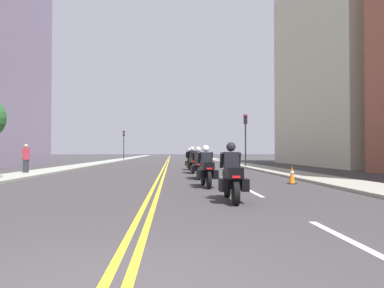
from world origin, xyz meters
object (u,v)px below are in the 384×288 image
Objects in this scene: motorcycle_3 at (192,162)px; traffic_light_far at (124,140)px; traffic_light_near at (246,131)px; motorcycle_2 at (198,166)px; traffic_cone_0 at (292,175)px; motorcycle_0 at (232,178)px; motorcycle_1 at (206,170)px; motorcycle_4 at (190,161)px; pedestrian_0 at (26,159)px.

traffic_light_far is at bearing 104.56° from motorcycle_3.
motorcycle_3 is at bearing -122.74° from traffic_light_near.
motorcycle_2 is 4.72m from traffic_cone_0.
motorcycle_0 is at bearing -124.37° from traffic_cone_0.
motorcycle_3 is (-0.02, 8.64, 0.03)m from motorcycle_1.
motorcycle_3 is (-0.03, 4.60, 0.04)m from motorcycle_2.
motorcycle_2 is 4.60m from motorcycle_3.
traffic_light_near reaches higher than motorcycle_2.
traffic_light_far is at bearing 105.42° from motorcycle_2.
traffic_light_near is (5.06, 7.87, 2.48)m from motorcycle_3.
motorcycle_0 is 0.48× the size of traffic_light_far.
motorcycle_2 is at bearing -76.91° from traffic_light_far.
motorcycle_1 is 0.99× the size of motorcycle_4.
motorcycle_3 is at bearing 92.65° from motorcycle_2.
traffic_light_far is (-13.84, 25.38, 0.02)m from traffic_light_near.
motorcycle_4 reaches higher than motorcycle_0.
traffic_light_far is 34.11m from pedestrian_0.
motorcycle_3 reaches higher than motorcycle_4.
motorcycle_1 is at bearing -78.14° from traffic_light_far.
motorcycle_0 is 1.05× the size of motorcycle_1.
pedestrian_0 is at bearing -91.84° from traffic_light_far.
motorcycle_0 is 12.49m from motorcycle_3.
motorcycle_4 is at bearing -73.15° from traffic_light_far.
motorcycle_2 is at bearing 86.93° from motorcycle_1.
motorcycle_4 is at bearing 86.82° from motorcycle_1.
motorcycle_3 is at bearing -154.43° from pedestrian_0.
motorcycle_0 is 2.88× the size of traffic_cone_0.
motorcycle_2 is 8.66m from motorcycle_4.
motorcycle_1 is at bearing -90.10° from motorcycle_3.
traffic_light_near reaches higher than motorcycle_3.
motorcycle_1 is (-0.31, 3.84, 0.01)m from motorcycle_0.
traffic_cone_0 is at bearing -63.67° from motorcycle_3.
traffic_light_near is at bearing 35.41° from motorcycle_4.
motorcycle_1 is at bearing -87.76° from motorcycle_2.
traffic_light_near is at bearing 57.04° from motorcycle_3.
traffic_light_near reaches higher than motorcycle_1.
traffic_cone_0 is 0.17× the size of traffic_light_far.
motorcycle_3 reaches higher than motorcycle_0.
motorcycle_1 is 42.88m from traffic_light_far.
traffic_light_near is (4.73, 20.35, 2.52)m from motorcycle_0.
traffic_light_far is 2.55× the size of pedestrian_0.
traffic_light_near reaches higher than motorcycle_0.
pedestrian_0 is (-13.61, 6.72, 0.55)m from traffic_cone_0.
pedestrian_0 is at bearing -175.81° from motorcycle_3.
traffic_cone_0 is 0.42× the size of pedestrian_0.
motorcycle_4 is at bearing 88.87° from motorcycle_3.
pedestrian_0 is at bearing 161.16° from motorcycle_2.
traffic_light_far reaches higher than motorcycle_2.
traffic_light_near reaches higher than pedestrian_0.
motorcycle_3 is 0.48× the size of traffic_light_far.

